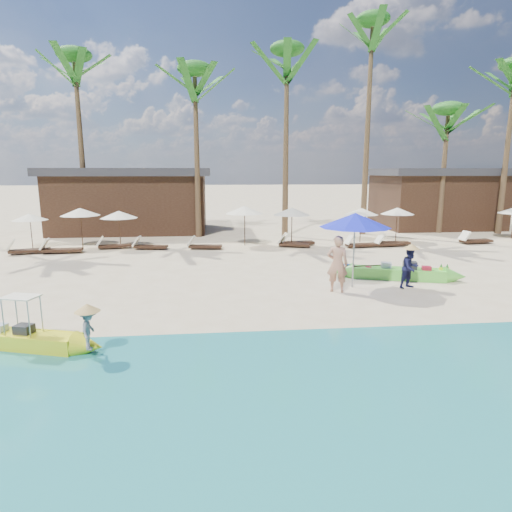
{
  "coord_description": "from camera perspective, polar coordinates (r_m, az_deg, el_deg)",
  "views": [
    {
      "loc": [
        -2.42,
        -12.97,
        4.1
      ],
      "look_at": [
        -0.92,
        2.0,
        1.11
      ],
      "focal_mm": 30.0,
      "sensor_mm": 36.0,
      "label": 1
    }
  ],
  "objects": [
    {
      "name": "palm_3",
      "position": [
        27.62,
        -8.1,
        20.45
      ],
      "size": [
        2.08,
        2.08,
        10.52
      ],
      "color": "brown",
      "rests_on": "ground"
    },
    {
      "name": "lounger_6_left",
      "position": [
        23.56,
        4.84,
        1.67
      ],
      "size": [
        1.86,
        1.06,
        0.6
      ],
      "rotation": [
        0.0,
        0.0,
        -0.31
      ],
      "color": "#392417",
      "rests_on": "ground"
    },
    {
      "name": "green_canoe",
      "position": [
        17.43,
        18.35,
        -2.17
      ],
      "size": [
        5.38,
        1.97,
        0.7
      ],
      "rotation": [
        0.0,
        0.0,
        -0.3
      ],
      "color": "#5FDA42",
      "rests_on": "ground"
    },
    {
      "name": "palm_2",
      "position": [
        29.61,
        -22.84,
        20.28
      ],
      "size": [
        2.08,
        2.08,
        11.33
      ],
      "color": "brown",
      "rests_on": "ground"
    },
    {
      "name": "lounger_4_left",
      "position": [
        24.24,
        -18.6,
        1.39
      ],
      "size": [
        1.88,
        0.92,
        0.61
      ],
      "rotation": [
        0.0,
        0.0,
        0.21
      ],
      "color": "#392417",
      "rests_on": "ground"
    },
    {
      "name": "wet_sand_strip",
      "position": [
        9.28,
        10.38,
        -15.17
      ],
      "size": [
        240.0,
        4.5,
        0.01
      ],
      "primitive_type": "cube",
      "color": "tan",
      "rests_on": "ground"
    },
    {
      "name": "tourist",
      "position": [
        14.91,
        10.8,
        -1.03
      ],
      "size": [
        0.83,
        0.67,
        1.97
      ],
      "primitive_type": "imported",
      "rotation": [
        0.0,
        0.0,
        2.83
      ],
      "color": "tan",
      "rests_on": "ground"
    },
    {
      "name": "yellow_canoe",
      "position": [
        11.74,
        -29.16,
        -9.63
      ],
      "size": [
        4.77,
        1.72,
        1.27
      ],
      "rotation": [
        0.0,
        0.0,
        -0.29
      ],
      "color": "yellow",
      "rests_on": "ground"
    },
    {
      "name": "ground",
      "position": [
        13.82,
        4.66,
        -6.08
      ],
      "size": [
        240.0,
        240.0,
        0.0
      ],
      "primitive_type": "plane",
      "color": "beige",
      "rests_on": "ground"
    },
    {
      "name": "lounger_3_left",
      "position": [
        24.45,
        -28.29,
        0.76
      ],
      "size": [
        2.07,
        1.11,
        0.67
      ],
      "rotation": [
        0.0,
        0.0,
        0.27
      ],
      "color": "#392417",
      "rests_on": "ground"
    },
    {
      "name": "lounger_8_left",
      "position": [
        25.27,
        17.65,
        1.83
      ],
      "size": [
        1.85,
        0.71,
        0.61
      ],
      "rotation": [
        0.0,
        0.0,
        -0.09
      ],
      "color": "#392417",
      "rests_on": "ground"
    },
    {
      "name": "lounger_6_right",
      "position": [
        24.08,
        5.27,
        1.9
      ],
      "size": [
        1.96,
        0.78,
        0.65
      ],
      "rotation": [
        0.0,
        0.0,
        0.1
      ],
      "color": "#392417",
      "rests_on": "ground"
    },
    {
      "name": "resort_parasol_8",
      "position": [
        26.59,
        18.33,
        5.72
      ],
      "size": [
        1.95,
        1.95,
        2.01
      ],
      "color": "#392417",
      "rests_on": "ground"
    },
    {
      "name": "lounger_3_right",
      "position": [
        23.88,
        -24.74,
        0.86
      ],
      "size": [
        2.04,
        0.75,
        0.68
      ],
      "rotation": [
        0.0,
        0.0,
        0.07
      ],
      "color": "#392417",
      "rests_on": "ground"
    },
    {
      "name": "resort_parasol_2",
      "position": [
        26.01,
        -27.94,
        4.62
      ],
      "size": [
        1.82,
        1.82,
        1.88
      ],
      "color": "#392417",
      "rests_on": "ground"
    },
    {
      "name": "resort_parasol_7",
      "position": [
        25.75,
        13.87,
        5.79
      ],
      "size": [
        1.94,
        1.94,
        2.0
      ],
      "color": "#392417",
      "rests_on": "ground"
    },
    {
      "name": "pavilion_east",
      "position": [
        34.66,
        22.75,
        7.22
      ],
      "size": [
        8.8,
        6.6,
        4.3
      ],
      "color": "#392417",
      "rests_on": "ground"
    },
    {
      "name": "resort_parasol_4",
      "position": [
        24.09,
        -17.83,
        5.29
      ],
      "size": [
        1.97,
        1.97,
        2.03
      ],
      "color": "#392417",
      "rests_on": "ground"
    },
    {
      "name": "lounger_7_right",
      "position": [
        24.73,
        17.21,
        1.63
      ],
      "size": [
        1.74,
        0.73,
        0.57
      ],
      "rotation": [
        0.0,
        0.0,
        0.13
      ],
      "color": "#392417",
      "rests_on": "ground"
    },
    {
      "name": "palm_6",
      "position": [
        31.58,
        24.15,
        15.65
      ],
      "size": [
        2.08,
        2.08,
        8.51
      ],
      "color": "brown",
      "rests_on": "ground"
    },
    {
      "name": "resort_parasol_5",
      "position": [
        23.81,
        -1.53,
        6.17
      ],
      "size": [
        2.16,
        2.16,
        2.22
      ],
      "color": "#392417",
      "rests_on": "ground"
    },
    {
      "name": "blue_umbrella",
      "position": [
        15.36,
        13.08,
        4.66
      ],
      "size": [
        2.49,
        2.49,
        2.68
      ],
      "color": "#99999E",
      "rests_on": "ground"
    },
    {
      "name": "palm_4",
      "position": [
        27.88,
        4.12,
        22.27
      ],
      "size": [
        2.08,
        2.08,
        11.7
      ],
      "color": "brown",
      "rests_on": "ground"
    },
    {
      "name": "lounger_5_left",
      "position": [
        23.04,
        -7.1,
        1.42
      ],
      "size": [
        1.89,
        0.83,
        0.62
      ],
      "rotation": [
        0.0,
        0.0,
        -0.15
      ],
      "color": "#392417",
      "rests_on": "ground"
    },
    {
      "name": "lounger_4_right",
      "position": [
        23.52,
        -14.14,
        1.36
      ],
      "size": [
        1.88,
        0.81,
        0.62
      ],
      "rotation": [
        0.0,
        0.0,
        -0.14
      ],
      "color": "#392417",
      "rests_on": "ground"
    },
    {
      "name": "lounger_7_left",
      "position": [
        24.03,
        13.62,
        1.59
      ],
      "size": [
        1.86,
        0.74,
        0.61
      ],
      "rotation": [
        0.0,
        0.0,
        0.11
      ],
      "color": "#392417",
      "rests_on": "ground"
    },
    {
      "name": "resort_parasol_3",
      "position": [
        25.18,
        -22.4,
        5.46
      ],
      "size": [
        2.09,
        2.09,
        2.15
      ],
      "color": "#392417",
      "rests_on": "ground"
    },
    {
      "name": "vendor_yellow",
      "position": [
        10.33,
        -21.4,
        -9.08
      ],
      "size": [
        0.38,
        0.63,
        0.95
      ],
      "primitive_type": "imported",
      "rotation": [
        0.0,
        0.0,
        1.62
      ],
      "color": "gray",
      "rests_on": "ground"
    },
    {
      "name": "lounger_9_left",
      "position": [
        27.61,
        27.07,
        1.92
      ],
      "size": [
        2.03,
        0.88,
        0.67
      ],
      "rotation": [
        0.0,
        0.0,
        0.15
      ],
      "color": "#392417",
      "rests_on": "ground"
    },
    {
      "name": "pavilion_west",
      "position": [
        31.03,
        -16.2,
        7.26
      ],
      "size": [
        10.8,
        6.6,
        4.3
      ],
      "color": "#392417",
      "rests_on": "ground"
    },
    {
      "name": "palm_5",
      "position": [
        29.84,
        15.07,
        23.88
      ],
      "size": [
        2.08,
        2.08,
        13.6
      ],
      "color": "brown",
      "rests_on": "ground"
    },
    {
      "name": "vendor_green",
      "position": [
        16.12,
        19.87,
        -1.48
      ],
      "size": [
        0.88,
        0.79,
        1.48
      ],
      "primitive_type": "imported",
      "rotation": [
        0.0,
        0.0,
        0.38
      ],
      "color": "#16183E",
      "rests_on": "ground"
    },
    {
      "name": "resort_parasol_6",
      "position": [
        23.62,
        4.83,
        5.96
      ],
      "size": [
        2.09,
        2.09,
        2.16
      ],
      "color": "#392417",
      "rests_on": "ground"
    }
  ]
}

